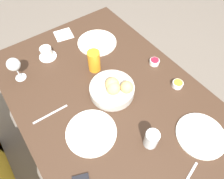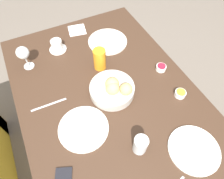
# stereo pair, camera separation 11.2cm
# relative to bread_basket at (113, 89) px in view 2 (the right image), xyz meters

# --- Properties ---
(ground_plane) EXTENTS (10.00, 10.00, 0.00)m
(ground_plane) POSITION_rel_bread_basket_xyz_m (-0.02, 0.03, -0.75)
(ground_plane) COLOR #6B6056
(dining_table) EXTENTS (1.50, 0.98, 0.71)m
(dining_table) POSITION_rel_bread_basket_xyz_m (-0.02, 0.03, -0.12)
(dining_table) COLOR #3D281C
(dining_table) RESTS_ON ground_plane
(bread_basket) EXTENTS (0.25, 0.25, 0.12)m
(bread_basket) POSITION_rel_bread_basket_xyz_m (0.00, 0.00, 0.00)
(bread_basket) COLOR #B2ADA3
(bread_basket) RESTS_ON dining_table
(plate_near_left) EXTENTS (0.25, 0.25, 0.01)m
(plate_near_left) POSITION_rel_bread_basket_xyz_m (-0.46, -0.20, -0.04)
(plate_near_left) COLOR silver
(plate_near_left) RESTS_ON dining_table
(plate_near_right) EXTENTS (0.27, 0.27, 0.01)m
(plate_near_right) POSITION_rel_bread_basket_xyz_m (0.41, -0.16, -0.04)
(plate_near_right) COLOR silver
(plate_near_right) RESTS_ON dining_table
(plate_far_center) EXTENTS (0.26, 0.26, 0.01)m
(plate_far_center) POSITION_rel_bread_basket_xyz_m (-0.13, 0.23, -0.04)
(plate_far_center) COLOR silver
(plate_far_center) RESTS_ON dining_table
(juice_glass) EXTENTS (0.08, 0.08, 0.14)m
(juice_glass) POSITION_rel_bread_basket_xyz_m (0.22, -0.02, 0.03)
(juice_glass) COLOR orange
(juice_glass) RESTS_ON dining_table
(water_tumbler) EXTENTS (0.07, 0.07, 0.10)m
(water_tumbler) POSITION_rel_bread_basket_xyz_m (-0.34, 0.03, 0.01)
(water_tumbler) COLOR silver
(water_tumbler) RESTS_ON dining_table
(wine_glass) EXTENTS (0.08, 0.08, 0.16)m
(wine_glass) POSITION_rel_bread_basket_xyz_m (0.42, 0.39, 0.07)
(wine_glass) COLOR silver
(wine_glass) RESTS_ON dining_table
(coffee_cup) EXTENTS (0.11, 0.11, 0.08)m
(coffee_cup) POSITION_rel_bread_basket_xyz_m (0.49, 0.18, -0.01)
(coffee_cup) COLOR white
(coffee_cup) RESTS_ON dining_table
(jam_bowl_berry) EXTENTS (0.06, 0.06, 0.03)m
(jam_bowl_berry) POSITION_rel_bread_basket_xyz_m (0.03, -0.35, -0.03)
(jam_bowl_berry) COLOR white
(jam_bowl_berry) RESTS_ON dining_table
(jam_bowl_honey) EXTENTS (0.06, 0.06, 0.03)m
(jam_bowl_honey) POSITION_rel_bread_basket_xyz_m (-0.18, -0.34, -0.03)
(jam_bowl_honey) COLOR white
(jam_bowl_honey) RESTS_ON dining_table
(knife_silver) EXTENTS (0.02, 0.20, 0.00)m
(knife_silver) POSITION_rel_bread_basket_xyz_m (0.09, 0.35, -0.04)
(knife_silver) COLOR #B7B7BC
(knife_silver) RESTS_ON dining_table
(napkin) EXTENTS (0.14, 0.14, 0.00)m
(napkin) POSITION_rel_bread_basket_xyz_m (0.62, -0.01, -0.04)
(napkin) COLOR white
(napkin) RESTS_ON dining_table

